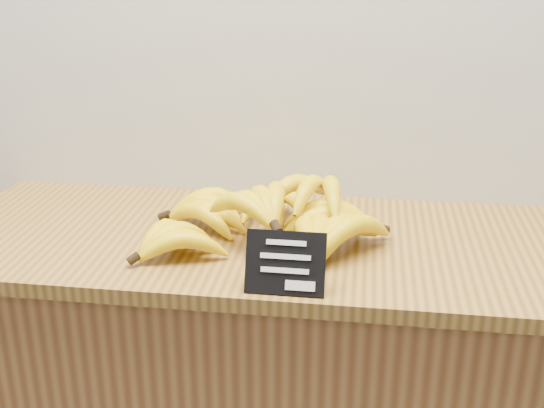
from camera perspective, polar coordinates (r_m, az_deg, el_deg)
The scene contains 3 objects.
counter_top at distance 1.42m, azimuth 0.28°, elevation -3.23°, with size 1.37×0.54×0.03m, color olive.
chalkboard_sign at distance 1.18m, azimuth 1.12°, elevation -4.97°, with size 0.14×0.01×0.11m, color black.
banana_pile at distance 1.38m, azimuth 0.56°, elevation -1.13°, with size 0.51×0.38×0.12m.
Camera 1 is at (0.20, 1.47, 1.50)m, focal length 45.00 mm.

